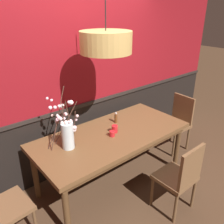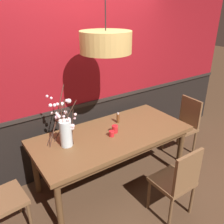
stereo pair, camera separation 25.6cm
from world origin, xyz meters
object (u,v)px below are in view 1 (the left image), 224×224
at_px(candle_holder_nearer_edge, 114,129).
at_px(pendant_lamp, 106,42).
at_px(dining_table, 112,139).
at_px(condiment_bottle, 116,118).
at_px(chair_head_east_end, 177,121).
at_px(chair_near_side_right, 181,176).
at_px(candle_holder_nearer_center, 112,134).
at_px(chair_far_side_right, 91,122).
at_px(vase_with_blossoms, 67,132).

distance_m(candle_holder_nearer_edge, pendant_lamp, 1.10).
xyz_separation_m(dining_table, condiment_bottle, (0.24, 0.20, 0.16)).
distance_m(chair_head_east_end, pendant_lamp, 2.05).
height_order(chair_near_side_right, candle_holder_nearer_center, chair_near_side_right).
distance_m(dining_table, candle_holder_nearer_edge, 0.14).
distance_m(candle_holder_nearer_center, condiment_bottle, 0.39).
relative_size(chair_far_side_right, vase_with_blossoms, 1.28).
height_order(dining_table, chair_far_side_right, chair_far_side_right).
bearing_deg(chair_head_east_end, chair_far_side_right, 143.16).
bearing_deg(chair_head_east_end, pendant_lamp, 178.25).
bearing_deg(pendant_lamp, condiment_bottle, 29.75).
relative_size(dining_table, pendant_lamp, 2.56).
xyz_separation_m(chair_head_east_end, vase_with_blossoms, (-2.03, 0.10, 0.46)).
xyz_separation_m(chair_head_east_end, candle_holder_nearer_edge, (-1.38, 0.02, 0.32)).
height_order(chair_near_side_right, chair_head_east_end, chair_head_east_end).
bearing_deg(chair_head_east_end, chair_near_side_right, -142.51).
xyz_separation_m(candle_holder_nearer_center, pendant_lamp, (-0.02, 0.09, 1.11)).
height_order(chair_far_side_right, condiment_bottle, condiment_bottle).
height_order(chair_head_east_end, vase_with_blossoms, vase_with_blossoms).
distance_m(condiment_bottle, pendant_lamp, 1.13).
distance_m(dining_table, vase_with_blossoms, 0.67).
bearing_deg(dining_table, candle_holder_nearer_edge, 4.95).
relative_size(vase_with_blossoms, candle_holder_nearer_edge, 7.01).
bearing_deg(dining_table, vase_with_blossoms, 171.93).
bearing_deg(chair_head_east_end, vase_with_blossoms, 177.18).
bearing_deg(condiment_bottle, chair_far_side_right, 88.17).
bearing_deg(candle_holder_nearer_edge, vase_with_blossoms, 172.82).
distance_m(chair_near_side_right, pendant_lamp, 1.72).
bearing_deg(chair_near_side_right, pendant_lamp, 110.05).
bearing_deg(chair_near_side_right, condiment_bottle, 91.82).
bearing_deg(chair_head_east_end, candle_holder_nearer_edge, 179.22).
xyz_separation_m(chair_near_side_right, chair_far_side_right, (-0.01, 1.75, 0.00)).
height_order(chair_far_side_right, candle_holder_nearer_center, chair_far_side_right).
bearing_deg(pendant_lamp, chair_far_side_right, 68.57).
bearing_deg(dining_table, condiment_bottle, 40.18).
bearing_deg(chair_near_side_right, chair_head_east_end, 37.49).
distance_m(chair_head_east_end, candle_holder_nearer_edge, 1.42).
bearing_deg(chair_far_side_right, condiment_bottle, -91.83).
bearing_deg(candle_holder_nearer_center, chair_near_side_right, -69.07).
xyz_separation_m(chair_far_side_right, condiment_bottle, (-0.02, -0.65, 0.34)).
distance_m(chair_far_side_right, pendant_lamp, 1.67).
distance_m(chair_head_east_end, vase_with_blossoms, 2.08).
bearing_deg(chair_head_east_end, candle_holder_nearer_center, -178.37).
bearing_deg(vase_with_blossoms, pendant_lamp, -5.78).
bearing_deg(candle_holder_nearer_center, chair_head_east_end, 1.63).
bearing_deg(vase_with_blossoms, chair_near_side_right, -48.29).
relative_size(chair_head_east_end, vase_with_blossoms, 1.34).
xyz_separation_m(vase_with_blossoms, candle_holder_nearer_center, (0.55, -0.14, -0.16)).
relative_size(chair_head_east_end, candle_holder_nearer_center, 12.50).
distance_m(chair_far_side_right, chair_head_east_end, 1.46).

